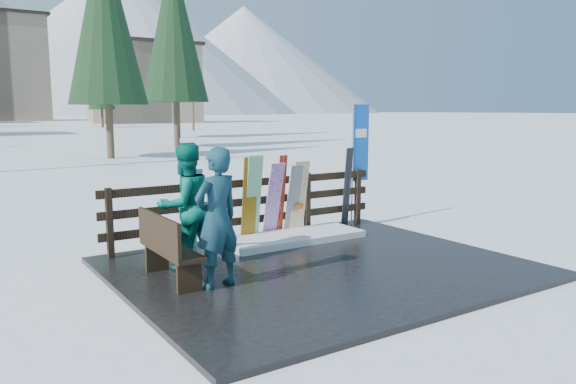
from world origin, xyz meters
TOP-DOWN VIEW (x-y plane):
  - ground at (0.00, 0.00)m, footprint 700.00×700.00m
  - deck at (0.00, 0.00)m, footprint 6.00×5.00m
  - fence at (0.00, 2.20)m, footprint 5.60×0.10m
  - snow_patch at (0.55, 1.60)m, footprint 2.67×1.00m
  - bench at (-2.30, 0.48)m, footprint 0.41×1.50m
  - snowboard_0 at (-1.26, 1.98)m, footprint 0.26×0.37m
  - snowboard_1 at (-0.06, 1.98)m, footprint 0.30×0.25m
  - snowboard_2 at (-0.14, 1.98)m, footprint 0.29×0.20m
  - snowboard_3 at (0.37, 1.98)m, footprint 0.29×0.39m
  - snowboard_4 at (0.82, 1.98)m, footprint 0.27×0.30m
  - snowboard_5 at (0.94, 1.98)m, footprint 0.32×0.27m
  - ski_pair_a at (0.58, 2.05)m, footprint 0.17×0.22m
  - ski_pair_b at (2.19, 2.05)m, footprint 0.17×0.17m
  - rental_flag at (2.65, 2.25)m, footprint 0.45×0.04m
  - person_front at (-1.80, -0.10)m, footprint 0.78×0.60m
  - person_back at (-1.78, 1.02)m, footprint 1.04×0.88m
  - trees at (4.48, 45.94)m, footprint 42.09×68.81m

SIDE VIEW (x-z plane):
  - ground at x=0.00m, z-range 0.00..0.00m
  - deck at x=0.00m, z-range 0.00..0.08m
  - snow_patch at x=0.55m, z-range 0.08..0.20m
  - bench at x=-2.30m, z-range 0.11..1.08m
  - fence at x=0.00m, z-range 0.16..1.31m
  - snowboard_4 at x=0.82m, z-range 0.08..1.44m
  - snowboard_0 at x=-1.26m, z-range 0.08..1.49m
  - snowboard_3 at x=0.37m, z-range 0.08..1.51m
  - snowboard_5 at x=0.94m, z-range 0.08..1.51m
  - ski_pair_a at x=0.58m, z-range 0.08..1.63m
  - snowboard_2 at x=-0.14m, z-range 0.08..1.64m
  - snowboard_1 at x=-0.06m, z-range 0.08..1.66m
  - ski_pair_b at x=2.19m, z-range 0.08..1.71m
  - person_front at x=-1.80m, z-range 0.08..1.99m
  - person_back at x=-1.78m, z-range 0.08..1.99m
  - rental_flag at x=2.65m, z-range 0.39..2.99m
  - trees at x=4.48m, z-range -1.26..13.08m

